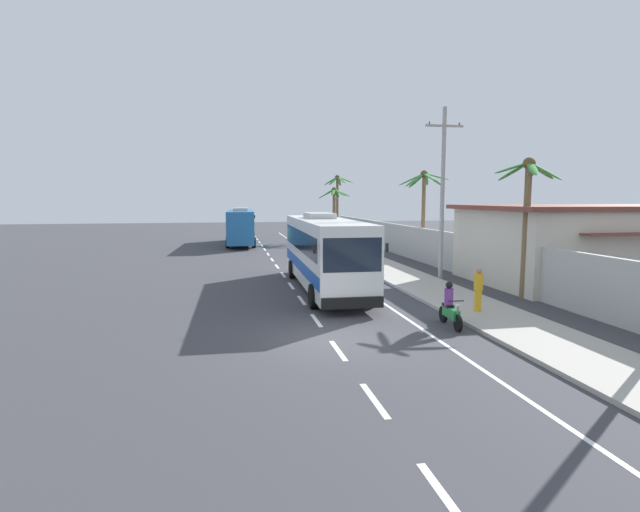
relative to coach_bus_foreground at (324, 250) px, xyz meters
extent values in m
plane|color=#3A3A3F|center=(-1.55, -8.83, -1.99)|extent=(160.00, 160.00, 0.00)
cube|color=#A8A399|center=(5.25, 1.17, -1.92)|extent=(3.20, 90.00, 0.14)
cube|color=white|center=(-1.55, -17.58, -1.99)|extent=(0.16, 2.00, 0.01)
cube|color=white|center=(-1.55, -13.83, -1.99)|extent=(0.16, 2.00, 0.01)
cube|color=white|center=(-1.55, -10.08, -1.99)|extent=(0.16, 2.00, 0.01)
cube|color=white|center=(-1.55, -6.33, -1.99)|extent=(0.16, 2.00, 0.01)
cube|color=white|center=(-1.55, -2.58, -1.99)|extent=(0.16, 2.00, 0.01)
cube|color=white|center=(-1.55, 1.17, -1.99)|extent=(0.16, 2.00, 0.01)
cube|color=white|center=(-1.55, 4.92, -1.99)|extent=(0.16, 2.00, 0.01)
cube|color=white|center=(-1.55, 8.66, -1.99)|extent=(0.16, 2.00, 0.01)
cube|color=white|center=(-1.55, 12.41, -1.99)|extent=(0.16, 2.00, 0.01)
cube|color=white|center=(-1.55, 16.16, -1.99)|extent=(0.16, 2.00, 0.01)
cube|color=white|center=(-1.55, 19.91, -1.99)|extent=(0.16, 2.00, 0.01)
cube|color=white|center=(-1.55, 23.66, -1.99)|extent=(0.16, 2.00, 0.01)
cube|color=white|center=(-1.55, 27.41, -1.99)|extent=(0.16, 2.00, 0.01)
cube|color=white|center=(-1.55, 31.16, -1.99)|extent=(0.16, 2.00, 0.01)
cube|color=white|center=(-1.55, 34.91, -1.99)|extent=(0.16, 2.00, 0.01)
cube|color=white|center=(-1.55, 38.66, -1.99)|extent=(0.16, 2.00, 0.01)
cube|color=white|center=(1.92, 6.17, -1.99)|extent=(0.14, 70.00, 0.01)
cube|color=#B2B2AD|center=(9.05, 5.17, -0.76)|extent=(0.24, 60.00, 2.47)
cube|color=white|center=(0.00, -0.03, -0.02)|extent=(2.71, 12.26, 3.16)
cube|color=#192333|center=(0.00, 0.17, 0.53)|extent=(2.73, 11.28, 1.01)
cube|color=#192333|center=(-0.10, -6.09, 0.45)|extent=(2.31, 0.14, 1.33)
cube|color=blue|center=(0.00, -0.03, -0.73)|extent=(2.74, 12.01, 0.57)
cube|color=black|center=(-0.10, -6.18, -1.40)|extent=(2.47, 0.20, 0.44)
cube|color=#B7B7B7|center=(0.02, 1.50, 1.70)|extent=(1.43, 2.71, 0.28)
cube|color=black|center=(1.34, -5.91, 0.69)|extent=(0.12, 0.08, 0.36)
cube|color=black|center=(-1.53, -5.86, 0.69)|extent=(0.12, 0.08, 0.36)
cylinder|color=black|center=(1.16, -4.32, -1.47)|extent=(0.34, 1.05, 1.04)
cylinder|color=black|center=(-1.30, -4.28, -1.47)|extent=(0.34, 1.05, 1.04)
cylinder|color=black|center=(1.29, 3.62, -1.47)|extent=(0.34, 1.05, 1.04)
cylinder|color=black|center=(-1.17, 3.66, -1.47)|extent=(0.34, 1.05, 1.04)
cube|color=#2366A8|center=(-3.48, 25.18, -0.10)|extent=(2.94, 11.67, 3.01)
cube|color=#192333|center=(-3.49, 24.98, 0.43)|extent=(2.93, 10.74, 0.96)
cube|color=#192333|center=(-3.25, 30.92, 0.35)|extent=(2.27, 0.19, 1.26)
cube|color=#1E843D|center=(-3.48, 25.18, -0.78)|extent=(2.96, 11.44, 0.54)
cube|color=black|center=(-3.24, 31.01, -1.40)|extent=(2.42, 0.26, 0.44)
cube|color=#B7B7B7|center=(-3.54, 23.74, 1.54)|extent=(1.46, 2.60, 0.28)
cube|color=black|center=(-4.66, 30.77, 0.58)|extent=(0.12, 0.08, 0.36)
cube|color=black|center=(-1.84, 30.66, 0.58)|extent=(0.12, 0.08, 0.36)
cylinder|color=black|center=(-4.52, 29.28, -1.47)|extent=(0.36, 1.05, 1.04)
cylinder|color=black|center=(-2.11, 29.18, -1.47)|extent=(0.36, 1.05, 1.04)
cylinder|color=black|center=(-4.83, 21.76, -1.47)|extent=(0.36, 1.05, 1.04)
cylinder|color=black|center=(-2.42, 21.66, -1.47)|extent=(0.36, 1.05, 1.04)
cylinder|color=black|center=(2.61, 8.90, -1.69)|extent=(0.15, 0.61, 0.60)
cylinder|color=black|center=(2.50, 10.25, -1.69)|extent=(0.17, 0.61, 0.60)
cube|color=red|center=(2.56, 9.53, -1.47)|extent=(0.33, 1.12, 0.36)
cube|color=black|center=(2.54, 9.83, -1.27)|extent=(0.29, 0.62, 0.12)
cylinder|color=gray|center=(2.60, 9.02, -1.39)|extent=(0.09, 0.32, 0.67)
cylinder|color=black|center=(2.59, 9.12, -0.95)|extent=(0.56, 0.08, 0.04)
sphere|color=#EAEACC|center=(2.60, 9.00, -1.09)|extent=(0.14, 0.14, 0.14)
cylinder|color=#75388E|center=(2.54, 9.78, -0.93)|extent=(0.32, 0.32, 0.70)
sphere|color=red|center=(2.54, 9.78, -0.45)|extent=(0.26, 0.26, 0.26)
cylinder|color=black|center=(3.00, -8.80, -1.69)|extent=(0.14, 0.61, 0.60)
cylinder|color=black|center=(3.08, -7.44, -1.69)|extent=(0.16, 0.61, 0.60)
cube|color=#1E7F38|center=(3.03, -8.17, -1.47)|extent=(0.31, 1.11, 0.36)
cube|color=black|center=(3.05, -7.87, -1.27)|extent=(0.28, 0.61, 0.12)
cylinder|color=gray|center=(3.00, -8.68, -1.39)|extent=(0.08, 0.32, 0.67)
cylinder|color=black|center=(3.01, -8.58, -0.95)|extent=(0.56, 0.07, 0.04)
sphere|color=#EAEACC|center=(3.00, -8.70, -1.09)|extent=(0.14, 0.14, 0.14)
cylinder|color=#75388E|center=(3.05, -7.92, -0.95)|extent=(0.32, 0.32, 0.64)
sphere|color=black|center=(3.05, -7.92, -0.50)|extent=(0.26, 0.26, 0.26)
cylinder|color=gold|center=(4.94, -6.58, -1.43)|extent=(0.28, 0.28, 0.85)
cylinder|color=gold|center=(4.94, -6.58, -0.67)|extent=(0.36, 0.36, 0.67)
sphere|color=#9E704C|center=(4.94, -6.58, -0.24)|extent=(0.22, 0.22, 0.22)
cylinder|color=#9E9E99|center=(7.16, 1.83, 2.82)|extent=(0.24, 0.24, 9.63)
cube|color=#9E9E99|center=(7.16, 1.83, 6.61)|extent=(2.22, 0.12, 0.12)
cylinder|color=#4C4742|center=(6.28, 1.83, 6.73)|extent=(0.08, 0.08, 0.16)
cylinder|color=#4C4742|center=(8.05, 1.83, 6.73)|extent=(0.08, 0.08, 0.16)
cylinder|color=brown|center=(6.41, 26.99, 0.73)|extent=(0.34, 0.34, 5.45)
ellipsoid|color=#337F33|center=(7.31, 27.09, 3.17)|extent=(1.89, 0.55, 0.89)
ellipsoid|color=#337F33|center=(6.83, 27.78, 3.13)|extent=(1.18, 1.79, 0.95)
ellipsoid|color=#337F33|center=(6.01, 27.83, 3.23)|extent=(1.13, 1.87, 0.76)
ellipsoid|color=#337F33|center=(5.57, 27.11, 3.06)|extent=(1.80, 0.60, 1.09)
ellipsoid|color=#337F33|center=(6.11, 26.11, 3.24)|extent=(0.96, 1.92, 0.74)
ellipsoid|color=#337F33|center=(6.81, 26.16, 3.20)|extent=(1.14, 1.85, 0.83)
sphere|color=brown|center=(6.41, 26.99, 3.50)|extent=(0.56, 0.56, 0.56)
cylinder|color=brown|center=(9.45, 10.00, 1.16)|extent=(0.28, 0.28, 6.32)
ellipsoid|color=#3D893D|center=(10.33, 10.08, 3.90)|extent=(1.86, 0.52, 1.15)
ellipsoid|color=#3D893D|center=(9.91, 10.83, 4.02)|extent=(1.26, 1.88, 0.91)
ellipsoid|color=#3D893D|center=(9.19, 10.86, 3.92)|extent=(0.88, 1.88, 1.11)
ellipsoid|color=#3D893D|center=(8.55, 10.24, 3.98)|extent=(1.94, 0.84, 0.99)
ellipsoid|color=#3D893D|center=(8.61, 9.66, 3.93)|extent=(1.87, 1.03, 1.09)
ellipsoid|color=#3D893D|center=(9.39, 9.01, 4.16)|extent=(0.48, 2.04, 0.65)
ellipsoid|color=#3D893D|center=(10.04, 9.20, 4.17)|extent=(1.50, 1.84, 0.63)
sphere|color=brown|center=(9.45, 10.00, 4.37)|extent=(0.56, 0.56, 0.56)
cylinder|color=brown|center=(7.31, 29.49, 1.44)|extent=(0.29, 0.29, 6.86)
ellipsoid|color=#3D893D|center=(8.19, 29.40, 4.65)|extent=(1.83, 0.55, 0.75)
ellipsoid|color=#3D893D|center=(7.66, 30.23, 4.51)|extent=(1.04, 1.68, 1.02)
ellipsoid|color=#3D893D|center=(6.67, 30.00, 4.52)|extent=(1.56, 1.33, 1.00)
ellipsoid|color=#3D893D|center=(6.73, 28.93, 4.50)|extent=(1.46, 1.42, 1.04)
ellipsoid|color=#3D893D|center=(7.61, 28.69, 4.59)|extent=(0.94, 1.78, 0.86)
sphere|color=brown|center=(7.31, 29.49, 4.92)|extent=(0.56, 0.56, 0.56)
cylinder|color=brown|center=(8.65, -3.94, 1.07)|extent=(0.31, 0.31, 6.12)
ellipsoid|color=#3D893D|center=(9.37, -3.80, 3.86)|extent=(1.56, 0.63, 0.83)
ellipsoid|color=#3D893D|center=(9.12, -3.33, 3.93)|extent=(1.25, 1.46, 0.69)
ellipsoid|color=#3D893D|center=(8.25, -3.34, 3.83)|extent=(1.13, 1.44, 0.89)
ellipsoid|color=#3D893D|center=(7.89, -3.79, 3.98)|extent=(1.63, 0.66, 0.61)
ellipsoid|color=#3D893D|center=(8.36, -4.63, 3.90)|extent=(0.93, 1.57, 0.76)
ellipsoid|color=#3D893D|center=(9.11, -4.47, 3.81)|extent=(1.23, 1.35, 0.93)
sphere|color=brown|center=(8.65, -3.94, 4.18)|extent=(0.56, 0.56, 0.56)
cube|color=beige|center=(15.75, -0.76, 0.00)|extent=(14.27, 8.02, 3.99)
cube|color=brown|center=(15.75, -0.76, 2.12)|extent=(15.13, 8.50, 0.24)
camera|label=1|loc=(-4.77, -24.16, 2.62)|focal=27.44mm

